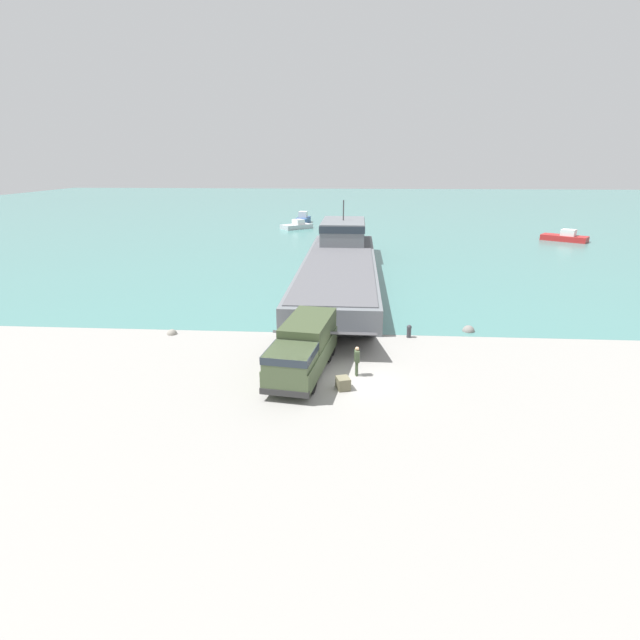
# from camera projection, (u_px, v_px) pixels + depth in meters

# --- Properties ---
(ground_plane) EXTENTS (240.00, 240.00, 0.00)m
(ground_plane) POSITION_uv_depth(u_px,v_px,m) (355.00, 379.00, 27.38)
(ground_plane) COLOR gray
(water_surface) EXTENTS (240.00, 180.00, 0.01)m
(water_surface) POSITION_uv_depth(u_px,v_px,m) (356.00, 210.00, 119.91)
(water_surface) COLOR #477F7A
(water_surface) RESTS_ON ground_plane
(landing_craft) EXTENTS (7.47, 39.22, 6.86)m
(landing_craft) POSITION_uv_depth(u_px,v_px,m) (340.00, 258.00, 52.84)
(landing_craft) COLOR slate
(landing_craft) RESTS_ON ground_plane
(military_truck) EXTENTS (3.59, 8.11, 2.80)m
(military_truck) POSITION_uv_depth(u_px,v_px,m) (303.00, 348.00, 27.85)
(military_truck) COLOR #475638
(military_truck) RESTS_ON ground_plane
(soldier_on_ramp) EXTENTS (0.31, 0.47, 1.71)m
(soldier_on_ramp) POSITION_uv_depth(u_px,v_px,m) (357.00, 359.00, 27.58)
(soldier_on_ramp) COLOR #3D4C33
(soldier_on_ramp) RESTS_ON ground_plane
(moored_boat_a) EXTENTS (6.58, 5.62, 1.72)m
(moored_boat_a) POSITION_uv_depth(u_px,v_px,m) (565.00, 237.00, 73.64)
(moored_boat_a) COLOR #B22323
(moored_boat_a) RESTS_ON ground_plane
(moored_boat_b) EXTENTS (2.58, 5.86, 2.13)m
(moored_boat_b) POSITION_uv_depth(u_px,v_px,m) (303.00, 219.00, 94.57)
(moored_boat_b) COLOR navy
(moored_boat_b) RESTS_ON ground_plane
(moored_boat_c) EXTENTS (5.66, 5.38, 1.57)m
(moored_boat_c) POSITION_uv_depth(u_px,v_px,m) (297.00, 226.00, 86.81)
(moored_boat_c) COLOR #B7BABF
(moored_boat_c) RESTS_ON ground_plane
(mooring_bollard) EXTENTS (0.34, 0.34, 0.89)m
(mooring_bollard) POSITION_uv_depth(u_px,v_px,m) (409.00, 331.00, 33.69)
(mooring_bollard) COLOR #333338
(mooring_bollard) RESTS_ON ground_plane
(cargo_crate) EXTENTS (0.85, 0.93, 0.64)m
(cargo_crate) POSITION_uv_depth(u_px,v_px,m) (343.00, 383.00, 26.14)
(cargo_crate) COLOR #6B664C
(cargo_crate) RESTS_ON ground_plane
(shoreline_rock_a) EXTENTS (0.85, 0.85, 0.85)m
(shoreline_rock_a) POSITION_uv_depth(u_px,v_px,m) (468.00, 331.00, 35.02)
(shoreline_rock_a) COLOR gray
(shoreline_rock_a) RESTS_ON ground_plane
(shoreline_rock_b) EXTENTS (0.70, 0.70, 0.70)m
(shoreline_rock_b) POSITION_uv_depth(u_px,v_px,m) (172.00, 334.00, 34.45)
(shoreline_rock_b) COLOR gray
(shoreline_rock_b) RESTS_ON ground_plane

